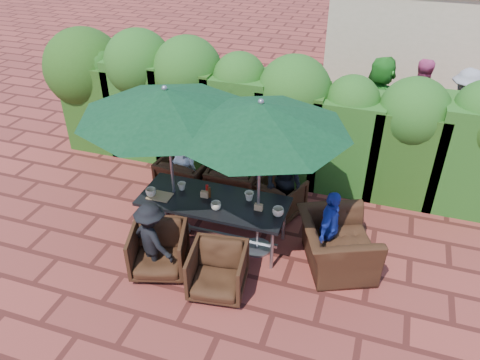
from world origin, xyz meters
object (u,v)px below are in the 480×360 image
(umbrella_left, at_px, (166,103))
(umbrella_right, at_px, (261,117))
(chair_near_left, at_px, (159,248))
(chair_far_left, at_px, (186,174))
(dining_table, at_px, (214,204))
(chair_near_right, at_px, (218,269))
(chair_far_mid, at_px, (235,181))
(chair_far_right, at_px, (279,196))
(chair_end_right, at_px, (337,238))

(umbrella_left, xyz_separation_m, umbrella_right, (1.35, -0.02, -0.00))
(umbrella_right, relative_size, chair_near_left, 3.13)
(umbrella_right, xyz_separation_m, chair_far_left, (-1.60, 1.00, -1.78))
(dining_table, height_order, chair_near_right, chair_near_right)
(chair_near_left, bearing_deg, chair_far_mid, 59.43)
(chair_far_right, relative_size, chair_end_right, 0.62)
(chair_far_mid, height_order, chair_near_left, chair_far_mid)
(chair_far_mid, xyz_separation_m, chair_near_right, (0.47, -2.05, -0.05))
(dining_table, height_order, chair_far_left, chair_far_left)
(dining_table, xyz_separation_m, chair_end_right, (1.87, 0.03, -0.17))
(dining_table, bearing_deg, chair_near_right, -66.32)
(dining_table, distance_m, chair_far_left, 1.37)
(chair_end_right, bearing_deg, chair_far_mid, 38.18)
(chair_near_left, relative_size, chair_end_right, 0.69)
(chair_far_left, height_order, chair_far_right, chair_far_left)
(chair_far_left, xyz_separation_m, chair_near_left, (0.41, -1.87, -0.04))
(chair_far_mid, height_order, chair_end_right, chair_end_right)
(umbrella_left, relative_size, chair_far_right, 3.50)
(umbrella_left, xyz_separation_m, chair_near_right, (1.09, -1.02, -1.83))
(umbrella_right, xyz_separation_m, chair_end_right, (1.17, 0.03, -1.71))
(dining_table, bearing_deg, chair_far_left, 132.28)
(chair_far_left, bearing_deg, umbrella_right, 154.01)
(chair_far_mid, distance_m, chair_far_right, 0.82)
(umbrella_left, xyz_separation_m, chair_far_mid, (0.63, 1.03, -1.79))
(umbrella_left, bearing_deg, dining_table, -1.95)
(umbrella_right, bearing_deg, chair_near_right, -104.76)
(chair_far_right, xyz_separation_m, chair_near_right, (-0.35, -1.97, 0.02))
(chair_near_right, bearing_deg, chair_far_mid, 94.68)
(chair_far_right, bearing_deg, chair_end_right, 159.43)
(umbrella_right, relative_size, chair_near_right, 3.25)
(umbrella_left, distance_m, umbrella_right, 1.36)
(umbrella_left, height_order, chair_near_left, umbrella_left)
(chair_near_left, distance_m, chair_end_right, 2.53)
(chair_end_right, bearing_deg, chair_near_left, 87.48)
(umbrella_right, relative_size, chair_far_right, 3.44)
(chair_far_mid, bearing_deg, chair_far_left, 2.85)
(chair_far_right, xyz_separation_m, chair_near_left, (-1.28, -1.85, 0.03))
(chair_far_mid, height_order, chair_far_right, chair_far_mid)
(chair_far_right, bearing_deg, chair_near_left, 75.73)
(chair_far_mid, relative_size, chair_near_left, 1.08)
(chair_far_left, bearing_deg, chair_end_right, 166.65)
(dining_table, xyz_separation_m, chair_near_left, (-0.50, -0.88, -0.28))
(dining_table, xyz_separation_m, chair_near_right, (0.44, -0.99, -0.30))
(chair_near_left, bearing_deg, umbrella_right, 19.21)
(chair_near_right, height_order, chair_end_right, chair_end_right)
(umbrella_right, distance_m, chair_far_left, 2.60)
(umbrella_left, relative_size, chair_far_mid, 2.94)
(dining_table, xyz_separation_m, umbrella_left, (-0.66, 0.02, 1.54))
(chair_near_left, bearing_deg, chair_end_right, 3.91)
(umbrella_left, bearing_deg, chair_near_left, -79.89)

